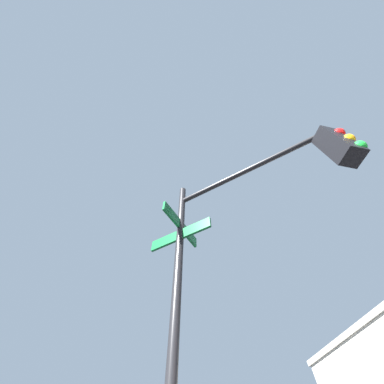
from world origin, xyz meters
name	(u,v)px	position (x,y,z in m)	size (l,w,h in m)	color
traffic_signal_near	(257,212)	(-6.55, -5.86, 3.63)	(2.34, 2.57, 5.12)	black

